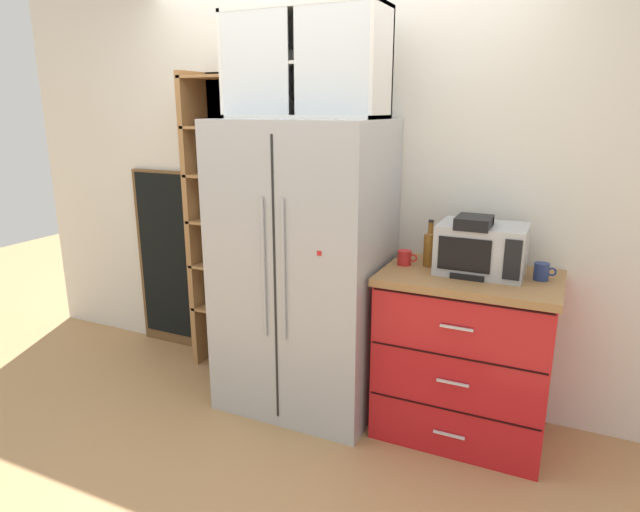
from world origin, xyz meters
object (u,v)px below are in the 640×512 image
object	(u,v)px
coffee_maker	(473,245)
chalkboard_menu	(171,260)
bottle_green	(473,251)
mug_red	(405,258)
microwave	(482,249)
bottle_amber	(430,246)
mug_navy	(542,272)
refrigerator	(305,268)

from	to	relation	value
coffee_maker	chalkboard_menu	xyz separation A→B (m)	(-2.22, 0.26, -0.41)
bottle_green	mug_red	bearing A→B (deg)	-179.92
microwave	bottle_amber	xyz separation A→B (m)	(-0.28, 0.01, -0.02)
microwave	mug_navy	size ratio (longest dim) A/B	4.04
mug_red	bottle_amber	distance (m)	0.15
bottle_amber	refrigerator	bearing A→B (deg)	-170.52
microwave	chalkboard_menu	xyz separation A→B (m)	(-2.26, 0.22, -0.38)
refrigerator	mug_red	world-z (taller)	refrigerator
bottle_green	microwave	bearing A→B (deg)	30.28
mug_navy	chalkboard_menu	distance (m)	2.58
bottle_amber	bottle_green	bearing A→B (deg)	-8.37
bottle_amber	mug_red	bearing A→B (deg)	-164.52
bottle_green	bottle_amber	bearing A→B (deg)	171.63
microwave	mug_navy	bearing A→B (deg)	0.47
coffee_maker	mug_red	bearing A→B (deg)	176.97
coffee_maker	mug_navy	distance (m)	0.36
bottle_green	coffee_maker	bearing A→B (deg)	-90.00
mug_red	mug_navy	xyz separation A→B (m)	(0.70, 0.03, 0.00)
refrigerator	mug_navy	size ratio (longest dim) A/B	15.68
refrigerator	bottle_amber	bearing A→B (deg)	9.48
coffee_maker	mug_red	xyz separation A→B (m)	(-0.36, 0.02, -0.11)
microwave	coffee_maker	bearing A→B (deg)	-132.13
bottle_amber	chalkboard_menu	distance (m)	2.03
refrigerator	bottle_green	size ratio (longest dim) A/B	6.27
microwave	bottle_green	bearing A→B (deg)	-149.72
microwave	bottle_amber	world-z (taller)	microwave
coffee_maker	mug_red	distance (m)	0.38
mug_navy	bottle_green	size ratio (longest dim) A/B	0.40
coffee_maker	bottle_amber	size ratio (longest dim) A/B	1.21
microwave	coffee_maker	size ratio (longest dim) A/B	1.42
refrigerator	mug_red	xyz separation A→B (m)	(0.58, 0.08, 0.11)
chalkboard_menu	coffee_maker	bearing A→B (deg)	-6.70
bottle_green	refrigerator	bearing A→B (deg)	-174.97
refrigerator	microwave	bearing A→B (deg)	6.12
microwave	coffee_maker	xyz separation A→B (m)	(-0.04, -0.04, 0.03)
refrigerator	mug_red	bearing A→B (deg)	8.12
mug_red	chalkboard_menu	bearing A→B (deg)	172.58
mug_red	coffee_maker	bearing A→B (deg)	-3.03
microwave	bottle_amber	size ratio (longest dim) A/B	1.71
mug_red	bottle_green	size ratio (longest dim) A/B	0.41
coffee_maker	bottle_amber	world-z (taller)	coffee_maker
coffee_maker	mug_navy	world-z (taller)	coffee_maker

